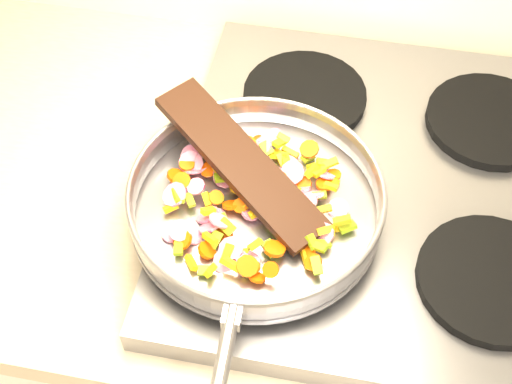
# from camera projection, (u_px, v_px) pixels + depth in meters

# --- Properties ---
(cooktop) EXTENTS (0.60, 0.60, 0.04)m
(cooktop) POSITION_uv_depth(u_px,v_px,m) (386.00, 190.00, 1.02)
(cooktop) COLOR #939399
(cooktop) RESTS_ON counter_top
(grate_fl) EXTENTS (0.19, 0.19, 0.02)m
(grate_fl) POSITION_uv_depth(u_px,v_px,m) (273.00, 244.00, 0.93)
(grate_fl) COLOR black
(grate_fl) RESTS_ON cooktop
(grate_fr) EXTENTS (0.19, 0.19, 0.02)m
(grate_fr) POSITION_uv_depth(u_px,v_px,m) (492.00, 279.00, 0.90)
(grate_fr) COLOR black
(grate_fr) RESTS_ON cooktop
(grate_bl) EXTENTS (0.19, 0.19, 0.02)m
(grate_bl) POSITION_uv_depth(u_px,v_px,m) (305.00, 96.00, 1.10)
(grate_bl) COLOR black
(grate_bl) RESTS_ON cooktop
(grate_br) EXTENTS (0.19, 0.19, 0.02)m
(grate_br) POSITION_uv_depth(u_px,v_px,m) (490.00, 120.00, 1.07)
(grate_br) COLOR black
(grate_br) RESTS_ON cooktop
(saute_pan) EXTENTS (0.37, 0.54, 0.05)m
(saute_pan) POSITION_uv_depth(u_px,v_px,m) (256.00, 201.00, 0.93)
(saute_pan) COLOR #9E9EA5
(saute_pan) RESTS_ON grate_fl
(vegetable_heap) EXTENTS (0.27, 0.26, 0.05)m
(vegetable_heap) POSITION_uv_depth(u_px,v_px,m) (254.00, 199.00, 0.94)
(vegetable_heap) COLOR yellow
(vegetable_heap) RESTS_ON saute_pan
(wooden_spatula) EXTENTS (0.27, 0.23, 0.06)m
(wooden_spatula) POSITION_uv_depth(u_px,v_px,m) (240.00, 162.00, 0.94)
(wooden_spatula) COLOR black
(wooden_spatula) RESTS_ON saute_pan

